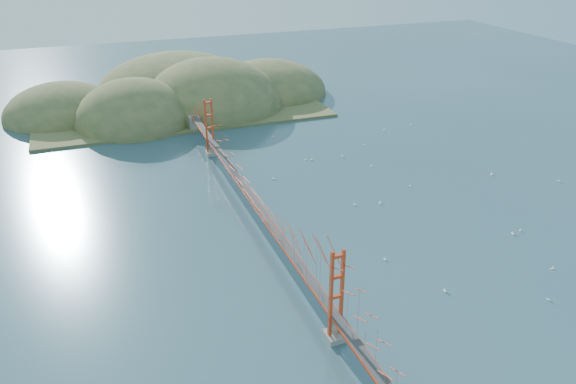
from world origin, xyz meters
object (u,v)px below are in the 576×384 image
object	(u,v)px
sailboat_1	(355,204)
bridge	(254,180)
sailboat_0	(385,259)
sailboat_2	(552,268)

from	to	relation	value
sailboat_1	bridge	bearing A→B (deg)	177.42
bridge	sailboat_1	xyz separation A→B (m)	(17.28, -0.78, -6.86)
bridge	sailboat_0	bearing A→B (deg)	-52.16
bridge	sailboat_1	world-z (taller)	bridge
sailboat_0	sailboat_2	bearing A→B (deg)	-26.58
sailboat_1	sailboat_2	size ratio (longest dim) A/B	1.03
sailboat_1	sailboat_2	distance (m)	31.67
sailboat_2	bridge	bearing A→B (deg)	140.78
bridge	sailboat_2	size ratio (longest dim) A/B	153.18
bridge	sailboat_1	distance (m)	18.61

